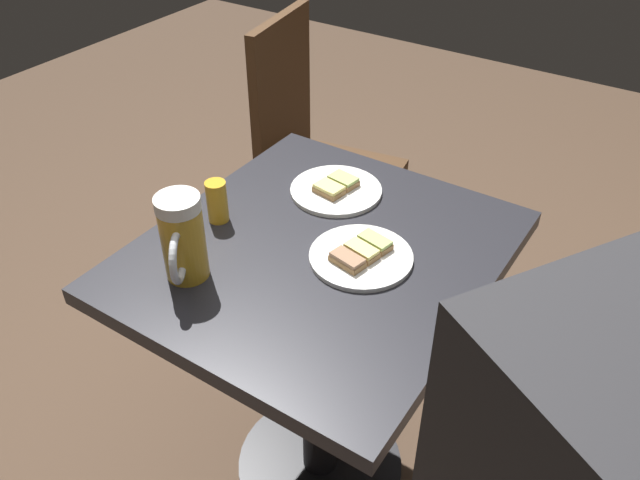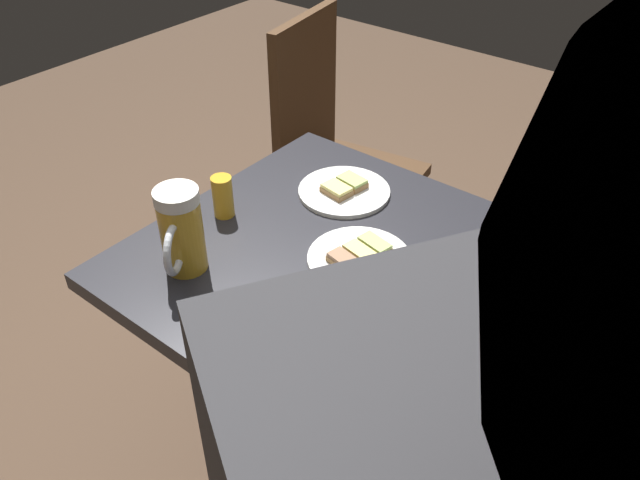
% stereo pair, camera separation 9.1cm
% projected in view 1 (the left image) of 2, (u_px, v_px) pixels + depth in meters
% --- Properties ---
extents(ground_plane, '(6.00, 6.00, 0.00)m').
position_uv_depth(ground_plane, '(320.00, 464.00, 1.75)').
color(ground_plane, '#4C3828').
extents(cafe_table, '(0.74, 0.67, 0.74)m').
position_uv_depth(cafe_table, '(320.00, 311.00, 1.40)').
color(cafe_table, black).
rests_on(cafe_table, ground_plane).
extents(plate_near, '(0.21, 0.21, 0.03)m').
position_uv_depth(plate_near, '(361.00, 255.00, 1.26)').
color(plate_near, white).
rests_on(plate_near, cafe_table).
extents(plate_far, '(0.21, 0.21, 0.03)m').
position_uv_depth(plate_far, '(336.00, 189.00, 1.46)').
color(plate_far, white).
rests_on(plate_far, cafe_table).
extents(beer_mug, '(0.13, 0.10, 0.17)m').
position_uv_depth(beer_mug, '(182.00, 239.00, 1.18)').
color(beer_mug, gold).
rests_on(beer_mug, cafe_table).
extents(beer_glass_small, '(0.04, 0.04, 0.09)m').
position_uv_depth(beer_glass_small, '(217.00, 201.00, 1.35)').
color(beer_glass_small, gold).
rests_on(beer_glass_small, cafe_table).
extents(cafe_chair, '(0.44, 0.44, 0.96)m').
position_uv_depth(cafe_chair, '(312.00, 153.00, 2.01)').
color(cafe_chair, '#472D19').
rests_on(cafe_chair, ground_plane).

